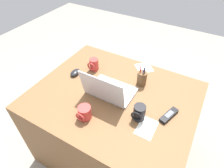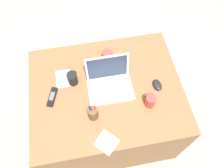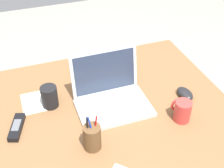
# 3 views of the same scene
# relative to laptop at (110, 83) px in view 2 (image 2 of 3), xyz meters

# --- Properties ---
(ground_plane) EXTENTS (6.00, 6.00, 0.00)m
(ground_plane) POSITION_rel_laptop_xyz_m (-0.03, -0.02, -0.79)
(ground_plane) COLOR gray
(desk) EXTENTS (1.17, 0.95, 0.75)m
(desk) POSITION_rel_laptop_xyz_m (-0.03, -0.02, -0.42)
(desk) COLOR brown
(desk) RESTS_ON ground
(laptop) EXTENTS (0.33, 0.27, 0.24)m
(laptop) POSITION_rel_laptop_xyz_m (0.00, 0.00, 0.00)
(laptop) COLOR silver
(laptop) RESTS_ON desk
(computer_mouse) EXTENTS (0.07, 0.11, 0.04)m
(computer_mouse) POSITION_rel_laptop_xyz_m (0.36, -0.07, -0.03)
(computer_mouse) COLOR black
(computer_mouse) RESTS_ON desk
(coffee_mug_white) EXTENTS (0.08, 0.10, 0.09)m
(coffee_mug_white) POSITION_rel_laptop_xyz_m (0.03, 0.25, -0.00)
(coffee_mug_white) COLOR #C63833
(coffee_mug_white) RESTS_ON desk
(coffee_mug_tall) EXTENTS (0.07, 0.09, 0.10)m
(coffee_mug_tall) POSITION_rel_laptop_xyz_m (0.26, -0.20, 0.00)
(coffee_mug_tall) COLOR #C63833
(coffee_mug_tall) RESTS_ON desk
(coffee_mug_spare) EXTENTS (0.08, 0.09, 0.11)m
(coffee_mug_spare) POSITION_rel_laptop_xyz_m (-0.27, 0.09, 0.01)
(coffee_mug_spare) COLOR black
(coffee_mug_spare) RESTS_ON desk
(cordless_phone) EXTENTS (0.09, 0.16, 0.03)m
(cordless_phone) POSITION_rel_laptop_xyz_m (-0.44, -0.02, -0.04)
(cordless_phone) COLOR black
(cordless_phone) RESTS_ON desk
(pen_holder) EXTENTS (0.07, 0.07, 0.17)m
(pen_holder) POSITION_rel_laptop_xyz_m (-0.16, -0.23, 0.01)
(pen_holder) COLOR brown
(pen_holder) RESTS_ON desk
(paper_note_near_laptop) EXTENTS (0.11, 0.16, 0.00)m
(paper_note_near_laptop) POSITION_rel_laptop_xyz_m (-0.35, 0.13, -0.05)
(paper_note_near_laptop) COLOR white
(paper_note_near_laptop) RESTS_ON desk
(paper_note_left) EXTENTS (0.18, 0.18, 0.00)m
(paper_note_left) POSITION_rel_laptop_xyz_m (-0.10, -0.43, -0.05)
(paper_note_left) COLOR white
(paper_note_left) RESTS_ON desk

